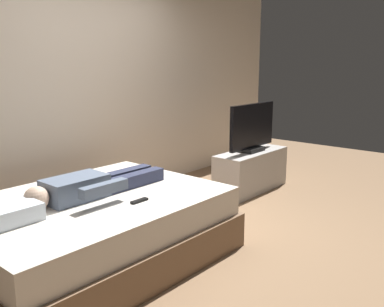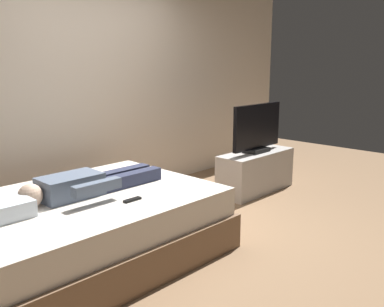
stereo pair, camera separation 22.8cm
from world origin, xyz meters
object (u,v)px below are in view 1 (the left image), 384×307
object	(u,v)px
tv	(252,129)
bed	(92,230)
tv_stand	(251,171)
person	(91,186)
remote	(139,201)

from	to	relation	value
tv	bed	bearing A→B (deg)	-177.98
bed	tv	bearing A→B (deg)	2.02
tv_stand	bed	bearing A→B (deg)	-177.98
person	tv_stand	distance (m)	2.48
bed	person	xyz separation A→B (m)	(0.03, 0.03, 0.36)
remote	tv	size ratio (longest dim) A/B	0.17
tv	tv_stand	bearing A→B (deg)	90.00
bed	person	distance (m)	0.36
remote	tv_stand	world-z (taller)	remote
person	tv_stand	xyz separation A→B (m)	(2.45, 0.06, -0.37)
remote	tv	bearing A→B (deg)	11.38
bed	tv	world-z (taller)	tv
tv_stand	tv	size ratio (longest dim) A/B	1.25
tv_stand	person	bearing A→B (deg)	-178.66
bed	remote	distance (m)	0.50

